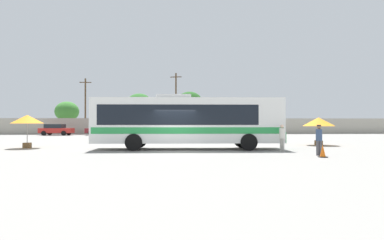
{
  "coord_description": "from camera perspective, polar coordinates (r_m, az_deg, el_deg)",
  "views": [
    {
      "loc": [
        -0.41,
        -19.4,
        1.71
      ],
      "look_at": [
        1.35,
        4.6,
        1.91
      ],
      "focal_mm": 30.65,
      "sensor_mm": 36.0,
      "label": 1
    }
  ],
  "objects": [
    {
      "name": "parked_car_second_maroon",
      "position": [
        46.34,
        -15.56,
        -1.6
      ],
      "size": [
        4.23,
        2.16,
        1.49
      ],
      "color": "maroon",
      "rests_on": "ground_plane"
    },
    {
      "name": "utility_pole_near",
      "position": [
        51.46,
        -2.81,
        3.12
      ],
      "size": [
        1.78,
        0.55,
        9.5
      ],
      "color": "#4C3823",
      "rests_on": "ground_plane"
    },
    {
      "name": "ground_plane",
      "position": [
        29.45,
        -3.39,
        -3.81
      ],
      "size": [
        300.0,
        300.0,
        0.0
      ],
      "primitive_type": "plane",
      "color": "gray"
    },
    {
      "name": "parked_car_rightmost_silver",
      "position": [
        45.84,
        1.24,
        -1.67
      ],
      "size": [
        4.34,
        2.18,
        1.42
      ],
      "color": "#B7BABF",
      "rests_on": "ground_plane"
    },
    {
      "name": "vendor_umbrella_near_gate_orange",
      "position": [
        26.73,
        21.16,
        -0.35
      ],
      "size": [
        2.38,
        2.38,
        2.11
      ],
      "color": "gray",
      "rests_on": "ground_plane"
    },
    {
      "name": "attendant_by_bus_door",
      "position": [
        20.1,
        15.41,
        -2.75
      ],
      "size": [
        0.45,
        0.45,
        1.61
      ],
      "color": "#B7B2A8",
      "rests_on": "ground_plane"
    },
    {
      "name": "passenger_waiting_on_apron",
      "position": [
        18.36,
        21.23,
        -2.93
      ],
      "size": [
        0.36,
        0.36,
        1.6
      ],
      "color": "#4C4C51",
      "rests_on": "ground_plane"
    },
    {
      "name": "roadside_tree_midleft",
      "position": [
        55.5,
        -9.15,
        2.56
      ],
      "size": [
        4.56,
        4.56,
        6.6
      ],
      "color": "brown",
      "rests_on": "ground_plane"
    },
    {
      "name": "utility_pole_far",
      "position": [
        52.52,
        -18.07,
        2.5
      ],
      "size": [
        1.8,
        0.24,
        8.47
      ],
      "color": "#4C3823",
      "rests_on": "ground_plane"
    },
    {
      "name": "perimeter_wall",
      "position": [
        49.04,
        -3.71,
        -1.09
      ],
      "size": [
        80.0,
        0.3,
        2.37
      ],
      "primitive_type": "cube",
      "color": "#9E998C",
      "rests_on": "ground_plane"
    },
    {
      "name": "coach_bus_white_green",
      "position": [
        21.18,
        -1.11,
        -0.03
      ],
      "size": [
        12.14,
        3.09,
        3.51
      ],
      "color": "white",
      "rests_on": "ground_plane"
    },
    {
      "name": "vendor_umbrella_secondary_orange",
      "position": [
        24.76,
        -26.74,
        0.02
      ],
      "size": [
        2.1,
        2.1,
        2.24
      ],
      "color": "gray",
      "rests_on": "ground_plane"
    },
    {
      "name": "parked_car_leftmost_red",
      "position": [
        48.0,
        -22.57,
        -1.53
      ],
      "size": [
        4.41,
        2.25,
        1.52
      ],
      "color": "red",
      "rests_on": "ground_plane"
    },
    {
      "name": "roadside_tree_left",
      "position": [
        56.02,
        -20.93,
        1.38
      ],
      "size": [
        3.74,
        3.74,
        5.1
      ],
      "color": "brown",
      "rests_on": "ground_plane"
    },
    {
      "name": "traffic_cone_on_apron",
      "position": [
        17.44,
        21.8,
        -5.06
      ],
      "size": [
        0.36,
        0.36,
        0.64
      ],
      "color": "black",
      "rests_on": "ground_plane"
    },
    {
      "name": "parked_car_third_silver",
      "position": [
        45.36,
        -9.0,
        -1.63
      ],
      "size": [
        4.48,
        2.04,
        1.5
      ],
      "color": "#B7BABF",
      "rests_on": "ground_plane"
    },
    {
      "name": "roadside_tree_midright",
      "position": [
        54.39,
        -0.43,
        2.97
      ],
      "size": [
        4.41,
        4.41,
        6.87
      ],
      "color": "brown",
      "rests_on": "ground_plane"
    }
  ]
}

